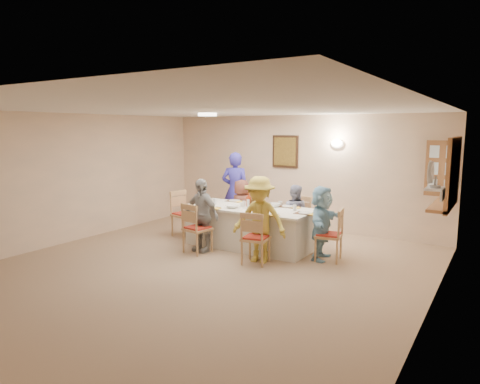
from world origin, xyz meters
The scene contains 49 objects.
ground centered at (0.00, 0.00, 0.00)m, with size 7.00×7.00×0.00m, color #987C60.
room_walls centered at (0.00, 0.00, 1.51)m, with size 7.00×7.00×7.00m.
wall_picture centered at (-0.30, 3.46, 1.70)m, with size 0.62×0.05×0.72m.
wall_sconce centered at (0.90, 3.44, 1.90)m, with size 0.26×0.09×0.18m, color white.
ceiling_light centered at (-1.00, 1.50, 2.47)m, with size 0.36×0.36×0.05m, color white.
serving_hatch centered at (3.21, 2.40, 1.50)m, with size 0.06×1.50×1.15m, color #905A34.
hatch_sill centered at (3.09, 2.40, 0.97)m, with size 0.30×1.50×0.05m, color #905A34.
shutter_door centered at (2.95, 3.16, 1.50)m, with size 0.55×0.04×1.00m, color #905A34.
fan_shelf centered at (3.13, 1.05, 1.40)m, with size 0.22×0.36×0.03m, color white.
desk_fan centered at (3.10, 1.05, 1.55)m, with size 0.30×0.30×0.28m, color #A5A5A8, non-canonical shape.
dining_table centered at (-0.07, 1.52, 0.38)m, with size 2.41×1.02×0.76m, color silver.
chair_back_left centered at (-0.67, 2.32, 0.50)m, with size 0.48×0.48×0.99m, color tan, non-canonical shape.
chair_back_right centered at (0.53, 2.32, 0.45)m, with size 0.43×0.43×0.90m, color tan, non-canonical shape.
chair_front_left centered at (-0.67, 0.72, 0.46)m, with size 0.44×0.44×0.91m, color tan, non-canonical shape.
chair_front_right centered at (0.53, 0.72, 0.44)m, with size 0.42×0.42×0.89m, color tan, non-canonical shape.
chair_left_end centered at (-1.62, 1.52, 0.47)m, with size 0.45×0.45×0.94m, color tan, non-canonical shape.
chair_right_end centered at (1.48, 1.52, 0.45)m, with size 0.43×0.43×0.90m, color tan, non-canonical shape.
diner_back_left centered at (-0.67, 2.20, 0.58)m, with size 0.62×0.46×1.17m, color brown.
diner_back_right centered at (0.53, 2.20, 0.57)m, with size 0.61×0.51×1.15m, color #8589AB.
diner_front_left centered at (-0.67, 0.84, 0.66)m, with size 0.81×0.43×1.32m, color #9F9F9F.
diner_front_right centered at (0.53, 0.84, 0.72)m, with size 0.99×0.65×1.44m, color gold.
diner_right_end centered at (1.35, 1.52, 0.63)m, with size 0.51×1.21×1.26m, color #91CBE9.
caregiver centered at (-1.12, 2.67, 0.85)m, with size 0.72×0.58×1.70m, color #3832B3.
placemat_fl centered at (-0.67, 1.10, 0.76)m, with size 0.34×0.25×0.01m, color #472B19.
plate_fl centered at (-0.67, 1.10, 0.77)m, with size 0.23×0.23×0.01m, color white.
napkin_fl centered at (-0.49, 1.05, 0.77)m, with size 0.15×0.15×0.01m, color yellow.
placemat_fr centered at (0.53, 1.10, 0.76)m, with size 0.34×0.25×0.01m, color #472B19.
plate_fr centered at (0.53, 1.10, 0.77)m, with size 0.23×0.23×0.01m, color white.
napkin_fr centered at (0.71, 1.05, 0.77)m, with size 0.13×0.13×0.01m, color yellow.
placemat_bl centered at (-0.67, 1.94, 0.76)m, with size 0.33×0.25×0.01m, color #472B19.
plate_bl centered at (-0.67, 1.94, 0.77)m, with size 0.23×0.23×0.01m, color white.
napkin_bl centered at (-0.49, 1.89, 0.77)m, with size 0.15×0.15×0.01m, color yellow.
placemat_br centered at (0.53, 1.94, 0.76)m, with size 0.38×0.28×0.01m, color #472B19.
plate_br centered at (0.53, 1.94, 0.77)m, with size 0.25×0.25×0.02m, color white.
napkin_br centered at (0.71, 1.89, 0.77)m, with size 0.14×0.14×0.01m, color yellow.
placemat_le centered at (-1.17, 1.52, 0.76)m, with size 0.36×0.27×0.01m, color #472B19.
plate_le centered at (-1.17, 1.52, 0.77)m, with size 0.25×0.25×0.02m, color white.
napkin_le centered at (-0.99, 1.47, 0.77)m, with size 0.14×0.14×0.01m, color yellow.
placemat_re centered at (1.05, 1.52, 0.76)m, with size 0.35×0.26×0.01m, color #472B19.
plate_re centered at (1.05, 1.52, 0.77)m, with size 0.23×0.23×0.01m, color white.
napkin_re centered at (1.23, 1.47, 0.77)m, with size 0.14×0.14×0.01m, color yellow.
teacup_a centered at (-0.84, 1.17, 0.81)m, with size 0.13×0.13×0.09m, color white.
teacup_b centered at (0.33, 2.00, 0.80)m, with size 0.10×0.10×0.08m, color white.
bowl_a centered at (-0.29, 1.28, 0.79)m, with size 0.24×0.24×0.06m, color white.
bowl_b centered at (0.32, 1.80, 0.79)m, with size 0.23×0.23×0.07m, color white.
condiment_ketchup centered at (-0.11, 1.55, 0.89)m, with size 0.12×0.12×0.26m, color #AC300E.
condiment_brown centered at (-0.01, 1.57, 0.87)m, with size 0.13×0.13×0.22m, color #452B12.
condiment_malt centered at (0.09, 1.45, 0.83)m, with size 0.12×0.12×0.14m, color #452B12.
drinking_glass centered at (-0.22, 1.57, 0.82)m, with size 0.06×0.06×0.09m, color silver.
Camera 1 is at (3.93, -5.19, 2.20)m, focal length 32.00 mm.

